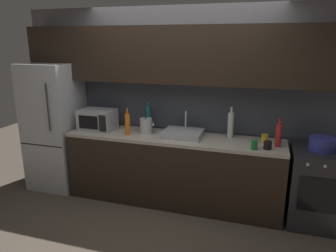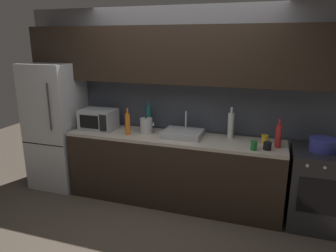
# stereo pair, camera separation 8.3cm
# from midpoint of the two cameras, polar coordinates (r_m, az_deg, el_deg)

# --- Properties ---
(ground_plane) EXTENTS (10.00, 10.00, 0.00)m
(ground_plane) POSITION_cam_midpoint_polar(r_m,az_deg,el_deg) (3.60, -4.14, -19.95)
(ground_plane) COLOR #4C4238
(back_wall) EXTENTS (4.49, 0.44, 2.50)m
(back_wall) POSITION_cam_midpoint_polar(r_m,az_deg,el_deg) (4.10, 1.57, 7.98)
(back_wall) COLOR slate
(back_wall) RESTS_ON ground
(counter_run) EXTENTS (2.75, 0.60, 0.90)m
(counter_run) POSITION_cam_midpoint_polar(r_m,az_deg,el_deg) (4.12, 0.32, -7.88)
(counter_run) COLOR black
(counter_run) RESTS_ON ground
(refrigerator) EXTENTS (0.68, 0.69, 1.78)m
(refrigerator) POSITION_cam_midpoint_polar(r_m,az_deg,el_deg) (4.76, -20.31, -0.05)
(refrigerator) COLOR #B7BABF
(refrigerator) RESTS_ON ground
(oven_range) EXTENTS (0.60, 0.62, 0.90)m
(oven_range) POSITION_cam_midpoint_polar(r_m,az_deg,el_deg) (4.02, 24.81, -10.04)
(oven_range) COLOR #232326
(oven_range) RESTS_ON ground
(microwave) EXTENTS (0.46, 0.35, 0.27)m
(microwave) POSITION_cam_midpoint_polar(r_m,az_deg,el_deg) (4.37, -13.21, 1.16)
(microwave) COLOR #A8AAAF
(microwave) RESTS_ON counter_run
(sink_basin) EXTENTS (0.48, 0.38, 0.30)m
(sink_basin) POSITION_cam_midpoint_polar(r_m,az_deg,el_deg) (3.95, 2.14, -1.35)
(sink_basin) COLOR #ADAFB5
(sink_basin) RESTS_ON counter_run
(kettle) EXTENTS (0.19, 0.16, 0.22)m
(kettle) POSITION_cam_midpoint_polar(r_m,az_deg,el_deg) (4.08, -4.60, 0.03)
(kettle) COLOR #B7BABF
(kettle) RESTS_ON counter_run
(wine_bottle_red) EXTENTS (0.07, 0.07, 0.33)m
(wine_bottle_red) POSITION_cam_midpoint_polar(r_m,az_deg,el_deg) (3.75, 18.85, -1.60)
(wine_bottle_red) COLOR #A82323
(wine_bottle_red) RESTS_ON counter_run
(wine_bottle_orange) EXTENTS (0.06, 0.06, 0.35)m
(wine_bottle_orange) POSITION_cam_midpoint_polar(r_m,az_deg,el_deg) (4.03, -7.96, 0.38)
(wine_bottle_orange) COLOR orange
(wine_bottle_orange) RESTS_ON counter_run
(wine_bottle_clear) EXTENTS (0.08, 0.08, 0.39)m
(wine_bottle_clear) POSITION_cam_midpoint_polar(r_m,az_deg,el_deg) (3.95, 10.74, 0.26)
(wine_bottle_clear) COLOR silver
(wine_bottle_clear) RESTS_ON counter_run
(wine_bottle_teal) EXTENTS (0.06, 0.06, 0.38)m
(wine_bottle_teal) POSITION_cam_midpoint_polar(r_m,az_deg,el_deg) (4.25, -4.18, 1.53)
(wine_bottle_teal) COLOR #19666B
(wine_bottle_teal) RESTS_ON counter_run
(mug_green) EXTENTS (0.07, 0.07, 0.11)m
(mug_green) POSITION_cam_midpoint_polar(r_m,az_deg,el_deg) (3.60, 14.78, -3.32)
(mug_green) COLOR #1E6B2D
(mug_green) RESTS_ON counter_run
(mug_dark) EXTENTS (0.09, 0.09, 0.09)m
(mug_dark) POSITION_cam_midpoint_polar(r_m,az_deg,el_deg) (3.66, 17.04, -3.37)
(mug_dark) COLOR black
(mug_dark) RESTS_ON counter_run
(mug_yellow) EXTENTS (0.08, 0.08, 0.10)m
(mug_yellow) POSITION_cam_midpoint_polar(r_m,az_deg,el_deg) (3.88, 16.61, -2.19)
(mug_yellow) COLOR gold
(mug_yellow) RESTS_ON counter_run
(cooking_pot) EXTENTS (0.28, 0.28, 0.15)m
(cooking_pot) POSITION_cam_midpoint_polar(r_m,az_deg,el_deg) (3.84, 25.70, -2.92)
(cooking_pot) COLOR #333899
(cooking_pot) RESTS_ON oven_range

